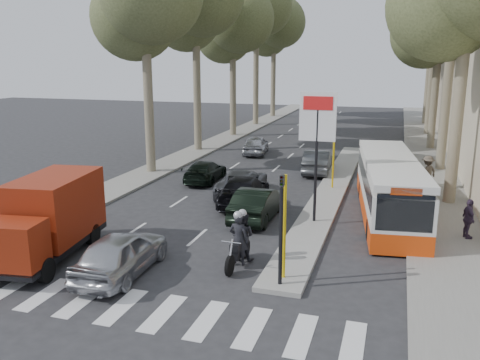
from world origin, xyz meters
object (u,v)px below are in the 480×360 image
Objects in this scene: red_truck at (49,217)px; motorcycle at (240,239)px; dark_hatchback at (258,203)px; city_bus at (389,186)px; silver_hatchback at (121,253)px.

red_truck is 2.40× the size of motorcycle.
city_bus reaches higher than dark_hatchback.
city_bus is (5.46, 2.11, 0.69)m from dark_hatchback.
dark_hatchback is 5.06m from motorcycle.
city_bus is at bearing -158.51° from dark_hatchback.
motorcycle reaches higher than dark_hatchback.
dark_hatchback is 0.42× the size of city_bus.
dark_hatchback is 5.89m from city_bus.
motorcycle is (6.59, 1.44, -0.61)m from red_truck.
silver_hatchback is 7.50m from dark_hatchback.
red_truck is at bearing -149.99° from city_bus.
dark_hatchback is at bearing 39.91° from red_truck.
motorcycle reaches higher than silver_hatchback.
silver_hatchback is at bearing -18.12° from red_truck.
silver_hatchback is 0.99× the size of dark_hatchback.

